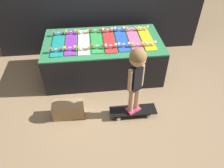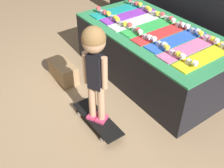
{
  "view_description": "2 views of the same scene",
  "coord_description": "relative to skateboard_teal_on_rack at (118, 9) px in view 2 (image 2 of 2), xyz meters",
  "views": [
    {
      "loc": [
        -0.19,
        -2.36,
        2.36
      ],
      "look_at": [
        0.07,
        -0.01,
        0.31
      ],
      "focal_mm": 35.0,
      "sensor_mm": 36.0,
      "label": 1
    },
    {
      "loc": [
        1.91,
        -1.29,
        1.97
      ],
      "look_at": [
        0.24,
        -0.1,
        0.36
      ],
      "focal_mm": 42.0,
      "sensor_mm": 36.0,
      "label": 2
    }
  ],
  "objects": [
    {
      "name": "skateboard_purple_on_rack",
      "position": [
        0.2,
        0.01,
        0.0
      ],
      "size": [
        0.18,
        0.76,
        0.09
      ],
      "color": "purple",
      "rests_on": "display_rack"
    },
    {
      "name": "skateboard_green_on_rack",
      "position": [
        0.6,
        0.03,
        0.0
      ],
      "size": [
        0.18,
        0.76,
        0.09
      ],
      "color": "green",
      "rests_on": "display_rack"
    },
    {
      "name": "skateboard_on_floor",
      "position": [
        1.03,
        -1.0,
        -0.57
      ],
      "size": [
        0.65,
        0.2,
        0.09
      ],
      "color": "black",
      "rests_on": "ground_plane"
    },
    {
      "name": "display_rack",
      "position": [
        0.7,
        0.01,
        -0.33
      ],
      "size": [
        1.86,
        1.0,
        0.62
      ],
      "color": "black",
      "rests_on": "ground_plane"
    },
    {
      "name": "skateboard_pink_on_rack",
      "position": [
        1.19,
        0.01,
        0.0
      ],
      "size": [
        0.18,
        0.76,
        0.09
      ],
      "color": "pink",
      "rests_on": "display_rack"
    },
    {
      "name": "ground_plane",
      "position": [
        0.7,
        -0.66,
        -0.64
      ],
      "size": [
        16.0,
        16.0,
        0.0
      ],
      "primitive_type": "plane",
      "color": "#9E7F5B"
    },
    {
      "name": "child",
      "position": [
        1.03,
        -1.0,
        0.14
      ],
      "size": [
        0.22,
        0.2,
        0.99
      ],
      "rotation": [
        0.0,
        0.0,
        0.48
      ],
      "color": "#E03D6B",
      "rests_on": "skateboard_on_floor"
    },
    {
      "name": "storage_box",
      "position": [
        0.13,
        -0.92,
        -0.52
      ],
      "size": [
        0.42,
        0.21,
        0.23
      ],
      "color": "#A37F56",
      "rests_on": "ground_plane"
    },
    {
      "name": "skateboard_blue_on_rack",
      "position": [
        0.99,
        0.03,
        0.0
      ],
      "size": [
        0.18,
        0.76,
        0.09
      ],
      "color": "blue",
      "rests_on": "display_rack"
    },
    {
      "name": "skateboard_red_on_rack",
      "position": [
        0.8,
        0.01,
        0.0
      ],
      "size": [
        0.18,
        0.76,
        0.09
      ],
      "color": "red",
      "rests_on": "display_rack"
    },
    {
      "name": "skateboard_teal_on_rack",
      "position": [
        0.0,
        0.0,
        0.0
      ],
      "size": [
        0.18,
        0.76,
        0.09
      ],
      "color": "teal",
      "rests_on": "display_rack"
    },
    {
      "name": "skateboard_white_on_rack",
      "position": [
        0.4,
        0.0,
        0.0
      ],
      "size": [
        0.18,
        0.76,
        0.09
      ],
      "color": "white",
      "rests_on": "display_rack"
    },
    {
      "name": "skateboard_yellow_on_rack",
      "position": [
        1.39,
        0.02,
        0.0
      ],
      "size": [
        0.18,
        0.76,
        0.09
      ],
      "color": "yellow",
      "rests_on": "display_rack"
    }
  ]
}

